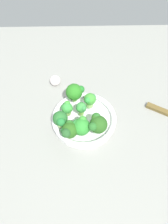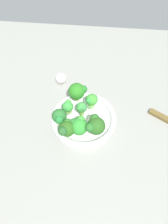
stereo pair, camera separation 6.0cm
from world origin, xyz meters
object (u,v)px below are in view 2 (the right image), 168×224
broccoli_floret_1 (82,108)px  broccoli_floret_6 (77,91)px  broccoli_floret_0 (92,100)px  garlic_bulb (61,78)px  bowl (84,119)px  broccoli_floret_4 (66,128)px  broccoli_floret_5 (79,126)px  broccoli_floret_3 (95,125)px  broccoli_floret_7 (59,117)px  broccoli_floret_2 (68,107)px

broccoli_floret_1 → broccoli_floret_6: bearing=-71.3°
broccoli_floret_0 → garlic_bulb: size_ratio=1.40×
bowl → broccoli_floret_1: broccoli_floret_1 is taller
broccoli_floret_4 → broccoli_floret_6: bearing=-96.6°
bowl → broccoli_floret_4: bearing=57.1°
bowl → broccoli_floret_5: size_ratio=3.59×
broccoli_floret_0 → broccoli_floret_3: bearing=100.6°
bowl → broccoli_floret_1: (0.98, -1.22, 5.60)cm
garlic_bulb → broccoli_floret_4: bearing=103.2°
broccoli_floret_0 → broccoli_floret_7: bearing=40.1°
broccoli_floret_3 → broccoli_floret_4: (10.07, 2.03, -0.64)cm
broccoli_floret_0 → broccoli_floret_3: 11.74cm
garlic_bulb → broccoli_floret_7: bearing=98.5°
bowl → broccoli_floret_4: 11.54cm
broccoli_floret_6 → broccoli_floret_5: bearing=98.5°
bowl → broccoli_floret_1: bearing=-51.2°
broccoli_floret_4 → broccoli_floret_6: broccoli_floret_6 is taller
bowl → broccoli_floret_0: 8.11cm
bowl → broccoli_floret_2: broccoli_floret_2 is taller
broccoli_floret_4 → broccoli_floret_7: broccoli_floret_7 is taller
broccoli_floret_6 → broccoli_floret_1: bearing=108.7°
broccoli_floret_3 → broccoli_floret_7: (13.17, -2.25, -0.22)cm
broccoli_floret_4 → broccoli_floret_5: 4.54cm
bowl → broccoli_floret_7: 11.31cm
bowl → broccoli_floret_2: 8.28cm
broccoli_floret_7 → broccoli_floret_0: bearing=-139.9°
broccoli_floret_0 → broccoli_floret_2: size_ratio=1.13×
broccoli_floret_3 → broccoli_floret_2: bearing=-36.6°
broccoli_floret_4 → broccoli_floret_1: bearing=-114.8°
bowl → garlic_bulb: (12.20, -20.53, 0.43)cm
broccoli_floret_4 → broccoli_floret_5: same height
broccoli_floret_1 → broccoli_floret_4: 10.59cm
bowl → broccoli_floret_6: (3.47, -8.57, 6.55)cm
broccoli_floret_1 → broccoli_floret_2: 5.39cm
broccoli_floret_2 → broccoli_floret_4: broccoli_floret_4 is taller
broccoli_floret_2 → broccoli_floret_6: size_ratio=0.71×
broccoli_floret_2 → bowl: bearing=164.3°
bowl → broccoli_floret_7: bearing=25.7°
broccoli_floret_0 → broccoli_floret_3: (-2.16, 11.52, 0.68)cm
broccoli_floret_1 → garlic_bulb: (11.23, -19.31, -5.17)cm
broccoli_floret_6 → garlic_bulb: 16.02cm
broccoli_floret_1 → broccoli_floret_6: 7.83cm
broccoli_floret_1 → broccoli_floret_7: (7.55, 5.32, 0.59)cm
broccoli_floret_1 → broccoli_floret_0: bearing=-131.2°
bowl → broccoli_floret_7: (8.53, 4.10, 6.19)cm
broccoli_floret_3 → broccoli_floret_7: broccoli_floret_3 is taller
broccoli_floret_0 → broccoli_floret_4: 15.69cm
broccoli_floret_4 → broccoli_floret_3: bearing=-168.6°
broccoli_floret_6 → broccoli_floret_4: bearing=83.4°
broccoli_floret_0 → broccoli_floret_1: bearing=48.8°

